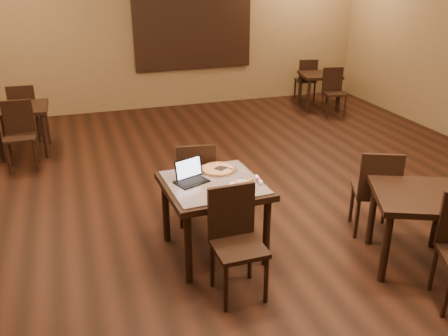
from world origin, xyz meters
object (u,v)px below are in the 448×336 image
object	(u,v)px
chair_main_near	(235,235)
other_table_c	(418,206)
laptop	(190,175)
tiled_table	(214,192)
chair_main_far	(196,178)
pizza_pan	(218,170)
other_table_b_chair_far	(24,110)
other_table_a_chair_far	(306,78)
other_table_a_chair_near	(333,89)
other_table_a	(320,80)
other_table_b_chair_near	(20,131)
other_table_b	(21,115)
other_table_c_chair_far	(376,188)

from	to	relation	value
chair_main_near	other_table_c	xyz separation A→B (m)	(1.70, -0.15, 0.07)
laptop	tiled_table	bearing A→B (deg)	-46.59
chair_main_far	pizza_pan	xyz separation A→B (m)	(0.13, -0.38, 0.23)
tiled_table	other_table_b_chair_far	bearing A→B (deg)	112.23
pizza_pan	other_table_a_chair_far	xyz separation A→B (m)	(3.40, 4.63, -0.27)
laptop	other_table_a_chair_far	world-z (taller)	laptop
chair_main_far	other_table_a_chair_near	bearing A→B (deg)	-129.83
other_table_a_chair_far	other_table_c	world-z (taller)	other_table_a_chair_far
laptop	other_table_a	size ratio (longest dim) A/B	0.40
other_table_a_chair_near	other_table_a	bearing A→B (deg)	103.38
pizza_pan	other_table_a_chair_near	xyz separation A→B (m)	(3.43, 3.60, -0.27)
chair_main_near	other_table_b_chair_near	bearing A→B (deg)	116.96
other_table_a_chair_far	other_table_b	bearing A→B (deg)	25.86
laptop	other_table_c	bearing A→B (deg)	-45.29
other_table_b_chair_near	other_table_b_chair_far	bearing A→B (deg)	90.95
laptop	other_table_b	size ratio (longest dim) A/B	0.44
other_table_a	other_table_c_chair_far	size ratio (longest dim) A/B	0.90
pizza_pan	other_table_c_chair_far	size ratio (longest dim) A/B	0.40
laptop	chair_main_far	bearing A→B (deg)	49.34
chair_main_far	other_table_a_chair_far	world-z (taller)	chair_main_far
chair_main_near	other_table_a	xyz separation A→B (m)	(3.54, 4.97, 0.03)
chair_main_near	other_table_a_chair_near	size ratio (longest dim) A/B	1.08
laptop	other_table_b	distance (m)	3.81
other_table_b_chair_near	other_table_c_chair_far	distance (m)	4.77
other_table_a	other_table_b	distance (m)	5.50
other_table_b	other_table_c	size ratio (longest dim) A/B	0.75
other_table_b_chair_far	other_table_c_chair_far	size ratio (longest dim) A/B	0.98
other_table_b	other_table_c	distance (m)	5.59
other_table_c	laptop	bearing A→B (deg)	179.49
chair_main_far	tiled_table	bearing A→B (deg)	99.10
chair_main_far	pizza_pan	world-z (taller)	chair_main_far
tiled_table	chair_main_far	size ratio (longest dim) A/B	1.02
other_table_c	other_table_b	bearing A→B (deg)	154.16
other_table_b	other_table_b_chair_near	size ratio (longest dim) A/B	0.84
chair_main_far	other_table_c_chair_far	xyz separation A→B (m)	(1.68, -0.83, 0.00)
pizza_pan	other_table_c	size ratio (longest dim) A/B	0.37
pizza_pan	chair_main_far	bearing A→B (deg)	109.20
other_table_c	other_table_b_chair_near	bearing A→B (deg)	158.03
other_table_a_chair_near	other_table_b_chair_far	xyz separation A→B (m)	(-5.45, 0.20, 0.03)
chair_main_near	laptop	distance (m)	0.79
laptop	other_table_c	world-z (taller)	laptop
tiled_table	chair_main_far	world-z (taller)	chair_main_far
pizza_pan	other_table_b_chair_near	xyz separation A→B (m)	(-2.02, 2.72, -0.24)
tiled_table	other_table_c	size ratio (longest dim) A/B	0.93
other_table_b_chair_near	chair_main_near	bearing A→B (deg)	-61.19
other_table_c	other_table_a_chair_far	bearing A→B (deg)	96.16
tiled_table	chair_main_near	xyz separation A→B (m)	(-0.00, -0.62, -0.12)
other_table_a_chair_near	other_table_a_chair_far	distance (m)	1.03
other_table_a_chair_near	other_table_c	world-z (taller)	other_table_a_chair_near
laptop	other_table_a	xyz separation A→B (m)	(3.73, 4.26, -0.25)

